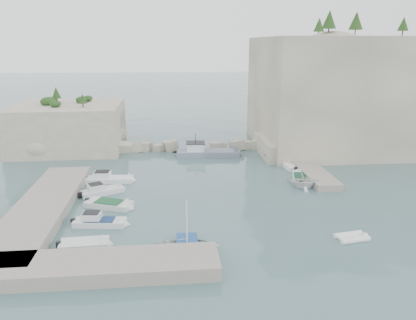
{
  "coord_description": "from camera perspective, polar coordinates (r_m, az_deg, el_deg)",
  "views": [
    {
      "loc": [
        -4.36,
        -39.15,
        16.12
      ],
      "look_at": [
        0.0,
        6.0,
        3.0
      ],
      "focal_mm": 35.0,
      "sensor_mm": 36.0,
      "label": 1
    }
  ],
  "objects": [
    {
      "name": "ground",
      "position": [
        42.56,
        0.78,
        -6.12
      ],
      "size": [
        400.0,
        400.0,
        0.0
      ],
      "primitive_type": "plane",
      "color": "#47696B",
      "rests_on": "ground"
    },
    {
      "name": "cliff_east",
      "position": [
        68.33,
        18.35,
        8.92
      ],
      "size": [
        26.0,
        22.0,
        17.0
      ],
      "primitive_type": "cube",
      "color": "beige",
      "rests_on": "ground"
    },
    {
      "name": "cliff_terrace",
      "position": [
        61.55,
        11.04,
        1.85
      ],
      "size": [
        8.0,
        10.0,
        2.5
      ],
      "primitive_type": "cube",
      "color": "beige",
      "rests_on": "ground"
    },
    {
      "name": "outcrop_west",
      "position": [
        67.22,
        -18.92,
        4.44
      ],
      "size": [
        16.0,
        14.0,
        7.0
      ],
      "primitive_type": "cube",
      "color": "beige",
      "rests_on": "ground"
    },
    {
      "name": "quay_west",
      "position": [
        43.1,
        -22.29,
        -6.32
      ],
      "size": [
        5.0,
        24.0,
        1.1
      ],
      "primitive_type": "cube",
      "color": "#9E9689",
      "rests_on": "ground"
    },
    {
      "name": "quay_south",
      "position": [
        31.38,
        -15.59,
        -14.28
      ],
      "size": [
        18.0,
        4.0,
        1.1
      ],
      "primitive_type": "cube",
      "color": "#9E9689",
      "rests_on": "ground"
    },
    {
      "name": "ledge_east",
      "position": [
        54.61,
        13.83,
        -1.08
      ],
      "size": [
        3.0,
        16.0,
        0.8
      ],
      "primitive_type": "cube",
      "color": "#9E9689",
      "rests_on": "ground"
    },
    {
      "name": "breakwater",
      "position": [
        63.15,
        -2.3,
        1.99
      ],
      "size": [
        28.0,
        3.0,
        1.4
      ],
      "primitive_type": "cube",
      "color": "beige",
      "rests_on": "ground"
    },
    {
      "name": "motorboat_a",
      "position": [
        50.49,
        -13.65,
        -2.96
      ],
      "size": [
        6.17,
        2.15,
        1.4
      ],
      "primitive_type": null,
      "rotation": [
        0.0,
        0.0,
        -0.06
      ],
      "color": "white",
      "rests_on": "ground"
    },
    {
      "name": "motorboat_b",
      "position": [
        46.72,
        -14.6,
        -4.6
      ],
      "size": [
        5.3,
        3.74,
        1.4
      ],
      "primitive_type": null,
      "rotation": [
        0.0,
        0.0,
        0.46
      ],
      "color": "silver",
      "rests_on": "ground"
    },
    {
      "name": "motorboat_c",
      "position": [
        42.95,
        -13.74,
        -6.4
      ],
      "size": [
        5.62,
        3.74,
        0.7
      ],
      "primitive_type": null,
      "rotation": [
        0.0,
        0.0,
        -0.38
      ],
      "color": "silver",
      "rests_on": "ground"
    },
    {
      "name": "motorboat_d",
      "position": [
        38.99,
        -14.94,
        -8.88
      ],
      "size": [
        5.35,
        2.12,
        1.4
      ],
      "primitive_type": null,
      "rotation": [
        0.0,
        0.0,
        -0.11
      ],
      "color": "silver",
      "rests_on": "ground"
    },
    {
      "name": "motorboat_e",
      "position": [
        35.49,
        -16.97,
        -11.64
      ],
      "size": [
        4.34,
        1.95,
        0.7
      ],
      "primitive_type": null,
      "rotation": [
        0.0,
        0.0,
        0.05
      ],
      "color": "silver",
      "rests_on": "ground"
    },
    {
      "name": "rowboat",
      "position": [
        33.32,
        -2.93,
        -12.82
      ],
      "size": [
        5.37,
        3.92,
        1.09
      ],
      "primitive_type": "imported",
      "rotation": [
        0.0,
        0.0,
        1.54
      ],
      "color": "white",
      "rests_on": "ground"
    },
    {
      "name": "inflatable_dinghy",
      "position": [
        37.32,
        19.52,
        -10.46
      ],
      "size": [
        3.09,
        1.84,
        0.44
      ],
      "primitive_type": null,
      "rotation": [
        0.0,
        0.0,
        0.16
      ],
      "color": "white",
      "rests_on": "ground"
    },
    {
      "name": "tender_east_a",
      "position": [
        48.36,
        13.17,
        -3.78
      ],
      "size": [
        4.18,
        3.79,
        1.92
      ],
      "primitive_type": "imported",
      "rotation": [
        0.0,
        0.0,
        1.38
      ],
      "color": "white",
      "rests_on": "ground"
    },
    {
      "name": "tender_east_b",
      "position": [
        50.87,
        12.76,
        -2.76
      ],
      "size": [
        2.75,
        5.0,
        0.7
      ],
      "primitive_type": null,
      "rotation": [
        0.0,
        0.0,
        1.32
      ],
      "color": "white",
      "rests_on": "ground"
    },
    {
      "name": "tender_east_c",
      "position": [
        56.05,
        11.21,
        -0.9
      ],
      "size": [
        2.24,
        5.22,
        0.7
      ],
      "primitive_type": null,
      "rotation": [
        0.0,
        0.0,
        1.69
      ],
      "color": "white",
      "rests_on": "ground"
    },
    {
      "name": "tender_east_d",
      "position": [
        58.5,
        9.76,
        -0.1
      ],
      "size": [
        4.25,
        1.97,
        1.59
      ],
      "primitive_type": "imported",
      "rotation": [
        0.0,
        0.0,
        1.47
      ],
      "color": "white",
      "rests_on": "ground"
    },
    {
      "name": "work_boat",
      "position": [
        60.22,
        -0.02,
        0.6
      ],
      "size": [
        10.17,
        3.49,
        2.2
      ],
      "primitive_type": null,
      "rotation": [
        0.0,
        0.0,
        -0.05
      ],
      "color": "slate",
      "rests_on": "ground"
    },
    {
      "name": "rowboat_mast",
      "position": [
        32.13,
        -3.0,
        -8.7
      ],
      "size": [
        0.1,
        0.1,
        4.2
      ],
      "primitive_type": "cylinder",
      "color": "white",
      "rests_on": "rowboat"
    },
    {
      "name": "vegetation",
      "position": [
        67.34,
        14.38,
        17.19
      ],
      "size": [
        53.48,
        13.88,
        13.4
      ],
      "color": "#1E4219",
      "rests_on": "ground"
    }
  ]
}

